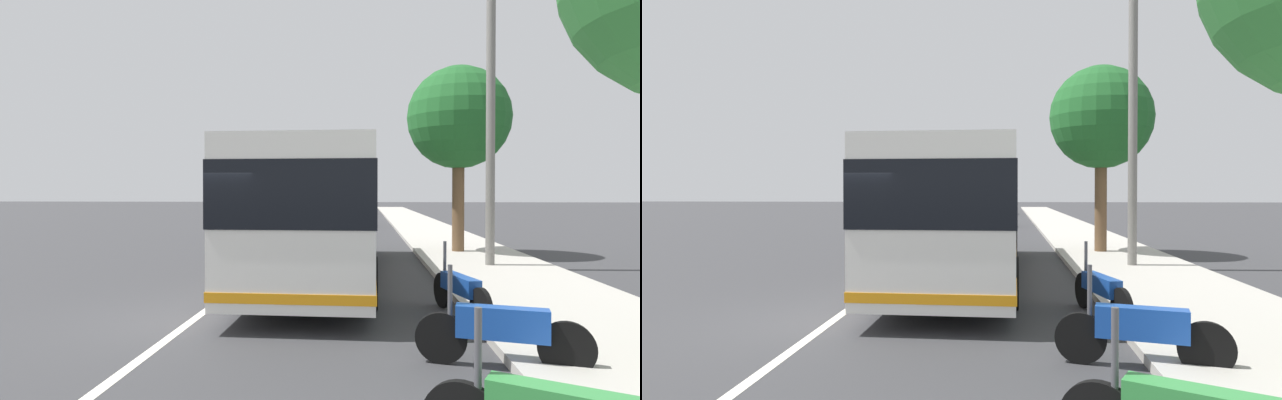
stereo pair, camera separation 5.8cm
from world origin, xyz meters
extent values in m
plane|color=#38383A|center=(0.00, 0.00, 0.00)|extent=(220.00, 220.00, 0.00)
cube|color=#B2ADA3|center=(10.00, -6.53, 0.07)|extent=(110.00, 3.60, 0.14)
cube|color=silver|center=(10.00, 0.00, 0.00)|extent=(110.00, 0.16, 0.01)
cube|color=silver|center=(4.68, -1.89, 1.74)|extent=(11.59, 2.74, 2.78)
cube|color=black|center=(4.68, -1.89, 2.17)|extent=(11.63, 2.78, 1.07)
cube|color=orange|center=(4.68, -1.89, 0.60)|extent=(11.62, 2.77, 0.16)
cylinder|color=black|center=(8.40, -0.74, 0.50)|extent=(1.00, 0.31, 1.00)
cylinder|color=black|center=(8.37, -3.14, 0.50)|extent=(1.00, 0.31, 1.00)
cylinder|color=black|center=(1.00, -0.65, 0.50)|extent=(1.00, 0.31, 1.00)
cylinder|color=black|center=(0.97, -3.04, 0.50)|extent=(1.00, 0.31, 1.00)
cylinder|color=#4C4C51|center=(-4.54, -3.85, 0.94)|extent=(0.06, 0.06, 0.70)
cylinder|color=black|center=(-2.01, -3.93, 0.33)|extent=(0.23, 0.66, 0.66)
cylinder|color=black|center=(-2.36, -5.36, 0.33)|extent=(0.23, 0.66, 0.66)
cube|color=#1947A5|center=(-2.18, -4.64, 0.58)|extent=(0.49, 1.13, 0.40)
cylinder|color=#4C4C51|center=(-2.04, -4.03, 0.93)|extent=(0.06, 0.06, 0.70)
cylinder|color=black|center=(1.27, -4.43, 0.33)|extent=(0.66, 0.24, 0.66)
cylinder|color=black|center=(-0.25, -4.82, 0.33)|extent=(0.66, 0.24, 0.66)
cube|color=#1947A5|center=(0.51, -4.62, 0.58)|extent=(1.20, 0.53, 0.31)
cylinder|color=#4C4C51|center=(1.15, -4.46, 0.93)|extent=(0.06, 0.06, 0.70)
cube|color=black|center=(25.13, -1.83, 0.58)|extent=(4.03, 2.15, 0.81)
cube|color=black|center=(24.89, -1.84, 1.26)|extent=(2.00, 1.86, 0.54)
cylinder|color=black|center=(26.35, -0.88, 0.32)|extent=(0.65, 0.27, 0.64)
cylinder|color=black|center=(26.47, -2.59, 0.32)|extent=(0.65, 0.27, 0.64)
cylinder|color=black|center=(23.78, -1.06, 0.32)|extent=(0.65, 0.27, 0.64)
cylinder|color=black|center=(23.90, -2.78, 0.32)|extent=(0.65, 0.27, 0.64)
cube|color=gray|center=(43.85, -2.48, 0.53)|extent=(4.32, 1.87, 0.70)
cube|color=black|center=(43.62, -2.47, 1.13)|extent=(2.25, 1.66, 0.51)
cylinder|color=black|center=(45.28, -1.75, 0.32)|extent=(0.65, 0.24, 0.64)
cylinder|color=black|center=(45.23, -3.30, 0.32)|extent=(0.65, 0.24, 0.64)
cylinder|color=black|center=(42.47, -1.65, 0.32)|extent=(0.65, 0.24, 0.64)
cylinder|color=black|center=(42.42, -3.20, 0.32)|extent=(0.65, 0.24, 0.64)
cylinder|color=brown|center=(9.72, -6.23, 1.88)|extent=(0.42, 0.42, 3.76)
sphere|color=#1E5B26|center=(9.72, -6.23, 4.84)|extent=(3.60, 3.60, 3.60)
cylinder|color=slate|center=(6.28, -6.51, 3.83)|extent=(0.25, 0.25, 7.66)
camera|label=1|loc=(-8.70, -2.94, 2.20)|focal=28.87mm
camera|label=2|loc=(-8.70, -3.00, 2.20)|focal=28.87mm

